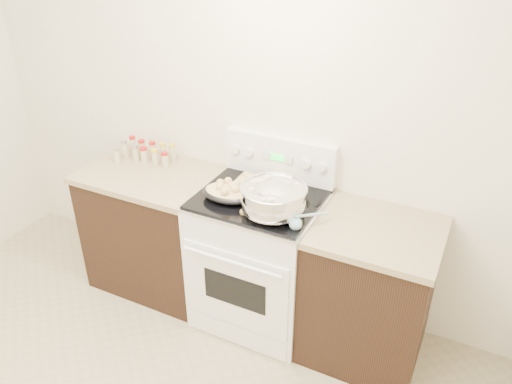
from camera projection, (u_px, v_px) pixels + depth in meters
The scene contains 9 objects.
counter_left at pixel (157, 228), 3.62m from camera, with size 0.93×0.67×0.92m.
counter_right at pixel (368, 291), 3.01m from camera, with size 0.73×0.67×0.92m.
kitchen_range at pixel (260, 256), 3.28m from camera, with size 0.78×0.73×1.22m.
mixing_bowl at pixel (273, 200), 2.84m from camera, with size 0.47×0.47×0.23m.
roasting_pan at pixel (229, 192), 3.00m from camera, with size 0.36×0.27×0.12m.
baking_sheet at pixel (258, 184), 3.15m from camera, with size 0.35×0.25×0.06m.
wooden_spoon at pixel (247, 209), 2.90m from camera, with size 0.06×0.25×0.04m.
blue_ladle at pixel (298, 222), 2.74m from camera, with size 0.17×0.23×0.09m.
spice_jars at pixel (145, 152), 3.53m from camera, with size 0.39×0.24×0.13m.
Camera 1 is at (1.51, -0.96, 2.46)m, focal length 35.00 mm.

